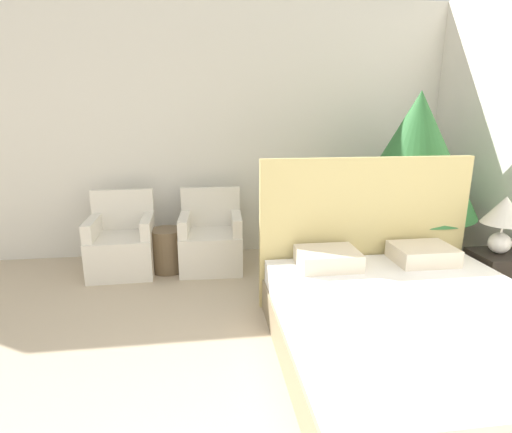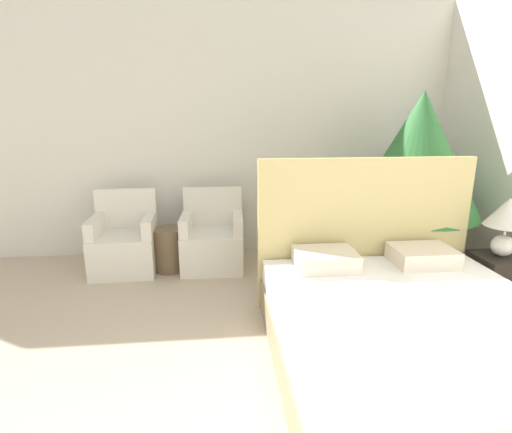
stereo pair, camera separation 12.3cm
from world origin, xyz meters
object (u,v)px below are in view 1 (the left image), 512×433
(armchair_near_window_left, at_px, (122,248))
(nightstand, at_px, (497,278))
(bed, at_px, (414,325))
(potted_palm, at_px, (415,158))
(table_lamp, at_px, (504,216))
(armchair_near_window_right, at_px, (211,244))
(side_table, at_px, (168,250))

(armchair_near_window_left, distance_m, nightstand, 3.64)
(bed, xyz_separation_m, nightstand, (1.17, 0.70, -0.03))
(potted_palm, distance_m, table_lamp, 0.99)
(armchair_near_window_left, xyz_separation_m, armchair_near_window_right, (0.94, -0.00, 0.00))
(armchair_near_window_left, relative_size, side_table, 1.85)
(bed, height_order, table_lamp, bed)
(armchair_near_window_left, bearing_deg, potted_palm, -8.67)
(bed, xyz_separation_m, table_lamp, (1.15, 0.71, 0.55))
(armchair_near_window_left, xyz_separation_m, potted_palm, (3.00, -0.37, 0.95))
(bed, xyz_separation_m, potted_palm, (0.73, 1.51, 0.96))
(side_table, bearing_deg, armchair_near_window_right, 1.62)
(potted_palm, xyz_separation_m, table_lamp, (0.42, -0.80, -0.41))
(armchair_near_window_left, xyz_separation_m, side_table, (0.47, -0.01, -0.04))
(armchair_near_window_right, bearing_deg, armchair_near_window_left, -177.61)
(table_lamp, height_order, side_table, table_lamp)
(armchair_near_window_right, bearing_deg, table_lamp, -22.89)
(side_table, bearing_deg, armchair_near_window_left, 178.38)
(armchair_near_window_right, xyz_separation_m, potted_palm, (2.06, -0.37, 0.95))
(armchair_near_window_left, height_order, potted_palm, potted_palm)
(armchair_near_window_right, xyz_separation_m, side_table, (-0.47, -0.01, -0.04))
(side_table, bearing_deg, bed, -46.06)
(armchair_near_window_right, relative_size, nightstand, 1.80)
(nightstand, distance_m, table_lamp, 0.58)
(bed, distance_m, side_table, 2.60)
(nightstand, bearing_deg, table_lamp, 166.64)
(armchair_near_window_right, height_order, table_lamp, table_lamp)
(potted_palm, bearing_deg, table_lamp, -62.42)
(armchair_near_window_left, distance_m, potted_palm, 3.17)
(armchair_near_window_right, relative_size, potted_palm, 0.46)
(nightstand, bearing_deg, bed, -149.04)
(armchair_near_window_left, relative_size, armchair_near_window_right, 1.00)
(bed, height_order, potted_palm, potted_palm)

